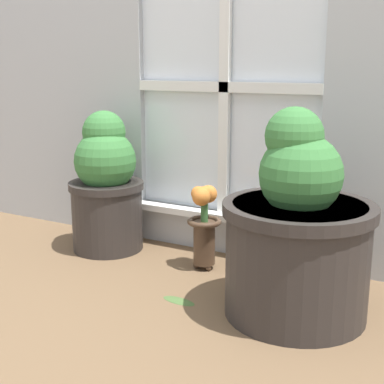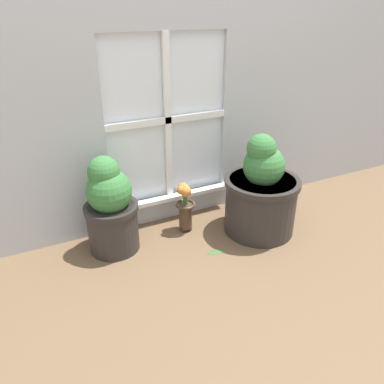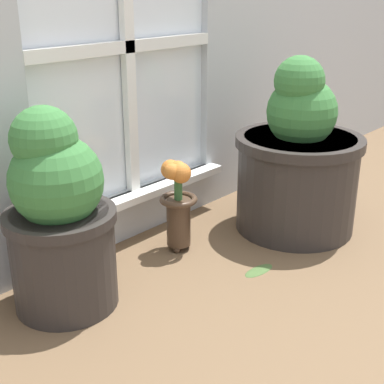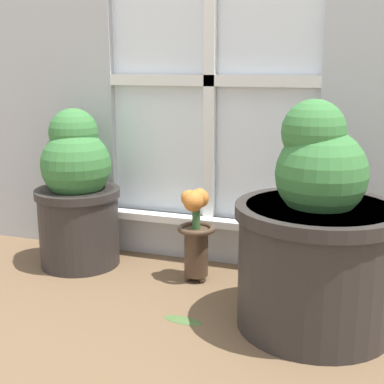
{
  "view_description": "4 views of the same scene",
  "coord_description": "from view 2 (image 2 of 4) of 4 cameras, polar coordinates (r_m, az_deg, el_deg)",
  "views": [
    {
      "loc": [
        0.81,
        -1.23,
        0.69
      ],
      "look_at": [
        -0.02,
        0.28,
        0.27
      ],
      "focal_mm": 50.0,
      "sensor_mm": 36.0,
      "label": 1
    },
    {
      "loc": [
        -0.76,
        -1.36,
        1.18
      ],
      "look_at": [
        0.03,
        0.24,
        0.28
      ],
      "focal_mm": 35.0,
      "sensor_mm": 36.0,
      "label": 2
    },
    {
      "loc": [
        -1.07,
        -0.73,
        0.78
      ],
      "look_at": [
        0.06,
        0.29,
        0.19
      ],
      "focal_mm": 50.0,
      "sensor_mm": 36.0,
      "label": 3
    },
    {
      "loc": [
        0.52,
        -1.17,
        0.66
      ],
      "look_at": [
        0.02,
        0.26,
        0.29
      ],
      "focal_mm": 50.0,
      "sensor_mm": 36.0,
      "label": 4
    }
  ],
  "objects": [
    {
      "name": "ground_plane",
      "position": [
        1.96,
        2.45,
        -10.26
      ],
      "size": [
        10.0,
        10.0,
        0.0
      ],
      "primitive_type": "plane",
      "color": "brown"
    },
    {
      "name": "potted_plant_left",
      "position": [
        1.96,
        -12.28,
        -2.44
      ],
      "size": [
        0.28,
        0.28,
        0.52
      ],
      "color": "#2D2826",
      "rests_on": "ground_plane"
    },
    {
      "name": "potted_plant_right",
      "position": [
        2.11,
        10.47,
        -0.31
      ],
      "size": [
        0.42,
        0.42,
        0.58
      ],
      "color": "#2D2826",
      "rests_on": "ground_plane"
    },
    {
      "name": "flower_vase",
      "position": [
        2.1,
        -1.09,
        -1.88
      ],
      "size": [
        0.12,
        0.12,
        0.29
      ],
      "color": "#473323",
      "rests_on": "ground_plane"
    },
    {
      "name": "fallen_leaf",
      "position": [
        2.01,
        3.75,
        -9.0
      ],
      "size": [
        0.11,
        0.05,
        0.01
      ],
      "color": "#476633",
      "rests_on": "ground_plane"
    }
  ]
}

